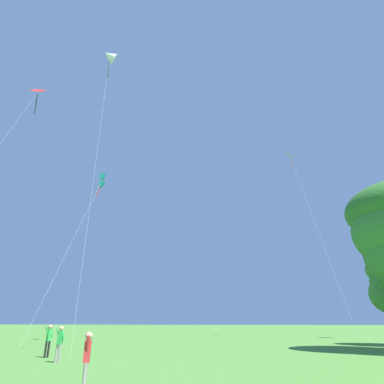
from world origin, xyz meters
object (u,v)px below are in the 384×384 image
(kite_white_distant, at_px, (110,56))
(person_in_blue_jacket, at_px, (60,340))
(kite_red_high, at_px, (33,100))
(person_with_spool, at_px, (87,356))
(person_in_red_shirt, at_px, (49,338))
(kite_teal_box, at_px, (102,181))
(kite_pink_low, at_px, (369,240))
(kite_yellow_diamond, at_px, (293,164))

(kite_white_distant, relative_size, person_in_blue_jacket, 18.27)
(kite_red_high, bearing_deg, person_with_spool, -43.83)
(person_in_red_shirt, distance_m, person_with_spool, 10.51)
(kite_teal_box, distance_m, person_in_red_shirt, 19.94)
(kite_red_high, distance_m, kite_pink_low, 40.97)
(kite_red_high, xyz_separation_m, person_with_spool, (17.19, -16.50, -23.00))
(kite_red_high, xyz_separation_m, person_in_blue_jacket, (12.70, -10.15, -22.96))
(kite_yellow_diamond, distance_m, kite_pink_low, 14.85)
(person_in_blue_jacket, bearing_deg, kite_pink_low, 46.96)
(person_with_spool, bearing_deg, kite_white_distant, 118.64)
(kite_white_distant, relative_size, person_with_spool, 19.07)
(kite_pink_low, bearing_deg, kite_teal_box, -160.73)
(kite_yellow_diamond, height_order, kite_pink_low, kite_yellow_diamond)
(kite_teal_box, xyz_separation_m, person_in_blue_jacket, (6.03, -14.62, -14.93))
(kite_yellow_diamond, relative_size, person_in_blue_jacket, 16.32)
(person_in_blue_jacket, height_order, person_with_spool, person_in_blue_jacket)
(kite_pink_low, height_order, person_with_spool, kite_pink_low)
(kite_yellow_diamond, height_order, person_with_spool, kite_yellow_diamond)
(kite_yellow_diamond, bearing_deg, kite_red_high, -146.85)
(kite_red_high, height_order, kite_yellow_diamond, kite_red_high)
(kite_red_high, height_order, person_in_red_shirt, kite_red_high)
(person_in_red_shirt, relative_size, person_with_spool, 1.07)
(kite_red_high, bearing_deg, kite_teal_box, 33.81)
(person_in_blue_jacket, bearing_deg, person_in_red_shirt, 131.88)
(kite_red_high, relative_size, kite_teal_box, 1.55)
(kite_white_distant, xyz_separation_m, kite_pink_low, (27.31, 15.45, -17.19))
(kite_white_distant, distance_m, kite_red_high, 9.50)
(kite_white_distant, distance_m, kite_teal_box, 13.24)
(kite_pink_low, xyz_separation_m, person_in_blue_jacket, (-23.19, -24.84, -9.75))
(person_in_red_shirt, bearing_deg, kite_red_high, 143.28)
(person_in_red_shirt, bearing_deg, kite_teal_box, 108.43)
(kite_yellow_diamond, bearing_deg, person_in_red_shirt, -123.97)
(person_in_blue_jacket, bearing_deg, kite_yellow_diamond, 60.59)
(kite_pink_low, bearing_deg, person_in_blue_jacket, -133.04)
(kite_teal_box, bearing_deg, person_in_blue_jacket, -67.60)
(kite_teal_box, height_order, person_with_spool, kite_teal_box)
(kite_white_distant, relative_size, kite_red_high, 1.11)
(kite_teal_box, bearing_deg, kite_yellow_diamond, 32.95)
(kite_red_high, xyz_separation_m, kite_yellow_diamond, (29.15, 19.04, -0.71))
(kite_red_high, height_order, kite_pink_low, kite_red_high)
(kite_white_distant, bearing_deg, person_with_spool, -61.36)
(kite_yellow_diamond, xyz_separation_m, kite_teal_box, (-22.48, -14.57, -7.32))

